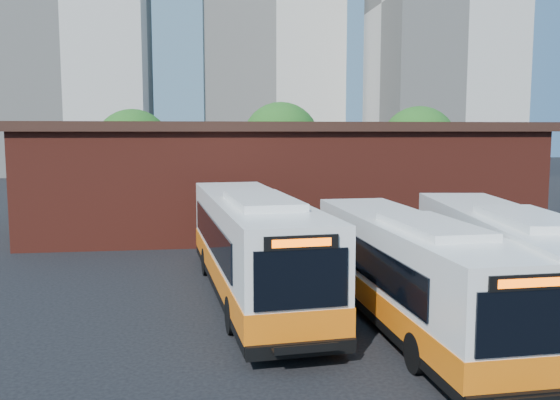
{
  "coord_description": "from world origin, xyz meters",
  "views": [
    {
      "loc": [
        -4.75,
        -15.77,
        5.92
      ],
      "look_at": [
        -1.71,
        6.86,
        3.26
      ],
      "focal_mm": 38.0,
      "sensor_mm": 36.0,
      "label": 1
    }
  ],
  "objects": [
    {
      "name": "ground",
      "position": [
        0.0,
        0.0,
        0.0
      ],
      "size": [
        220.0,
        220.0,
        0.0
      ],
      "primitive_type": "plane",
      "color": "black"
    },
    {
      "name": "bus_midwest",
      "position": [
        -2.94,
        4.97,
        1.72
      ],
      "size": [
        4.12,
        14.11,
        3.8
      ],
      "rotation": [
        0.0,
        0.0,
        0.09
      ],
      "color": "white",
      "rests_on": "ground"
    },
    {
      "name": "bus_mideast",
      "position": [
        1.48,
        1.1,
        1.56
      ],
      "size": [
        3.12,
        12.75,
        3.44
      ],
      "rotation": [
        0.0,
        0.0,
        0.04
      ],
      "color": "white",
      "rests_on": "ground"
    },
    {
      "name": "bus_east",
      "position": [
        4.72,
        1.3,
        1.63
      ],
      "size": [
        4.45,
        13.34,
        3.58
      ],
      "rotation": [
        0.0,
        0.0,
        -0.14
      ],
      "color": "white",
      "rests_on": "ground"
    },
    {
      "name": "transit_worker",
      "position": [
        1.97,
        -2.13,
        1.0
      ],
      "size": [
        0.69,
        0.85,
        2.0
      ],
      "primitive_type": "imported",
      "rotation": [
        0.0,
        0.0,
        1.24
      ],
      "color": "black",
      "rests_on": "ground"
    },
    {
      "name": "depot_building",
      "position": [
        0.0,
        20.0,
        3.26
      ],
      "size": [
        28.6,
        12.6,
        6.4
      ],
      "color": "maroon",
      "rests_on": "ground"
    },
    {
      "name": "tree_west",
      "position": [
        -10.0,
        32.0,
        4.64
      ],
      "size": [
        6.0,
        6.0,
        7.65
      ],
      "color": "#382314",
      "rests_on": "ground"
    },
    {
      "name": "tree_mid",
      "position": [
        2.0,
        34.0,
        5.08
      ],
      "size": [
        6.56,
        6.56,
        8.36
      ],
      "color": "#382314",
      "rests_on": "ground"
    },
    {
      "name": "tree_east",
      "position": [
        13.0,
        31.0,
        4.83
      ],
      "size": [
        6.24,
        6.24,
        7.96
      ],
      "color": "#382314",
      "rests_on": "ground"
    },
    {
      "name": "tower_right",
      "position": [
        30.0,
        68.0,
        24.34
      ],
      "size": [
        18.0,
        18.0,
        49.2
      ],
      "color": "beige",
      "rests_on": "ground"
    }
  ]
}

